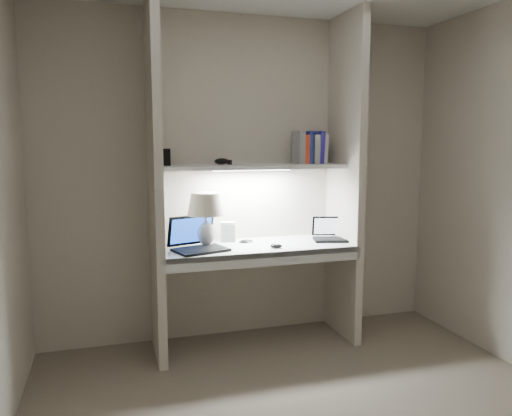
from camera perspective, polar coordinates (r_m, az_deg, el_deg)
name	(u,v)px	position (r m, az deg, el deg)	size (l,w,h in m)	color
back_wall	(246,178)	(3.95, -1.20, 3.41)	(3.20, 0.01, 2.50)	beige
alcove_panel_left	(155,183)	(3.54, -11.45, 2.78)	(0.06, 0.55, 2.50)	beige
alcove_panel_right	(345,179)	(3.95, 10.15, 3.30)	(0.06, 0.55, 2.50)	beige
desk	(256,247)	(3.75, -0.05, -4.52)	(1.40, 0.55, 0.04)	white
desk_apron	(266,259)	(3.52, 1.18, -5.85)	(1.46, 0.03, 0.10)	silver
shelf	(252,167)	(3.77, -0.47, 4.74)	(1.40, 0.36, 0.03)	silver
strip_light	(252,170)	(3.77, -0.47, 4.40)	(0.60, 0.04, 0.01)	white
table_lamp	(206,210)	(3.65, -5.75, -0.28)	(0.27, 0.27, 0.40)	white
laptop_main	(197,242)	(3.60, -6.75, -3.90)	(0.43, 0.40, 0.24)	black
laptop_netbook	(331,235)	(3.98, 8.57, -3.02)	(0.33, 0.31, 0.18)	black
speaker	(228,232)	(3.86, -3.23, -2.72)	(0.11, 0.08, 0.15)	silver
mouse	(276,246)	(3.63, 2.30, -4.35)	(0.09, 0.06, 0.03)	black
cable_coil	(246,241)	(3.85, -1.11, -3.81)	(0.09, 0.09, 0.01)	black
sticky_note	(181,253)	(3.53, -8.60, -5.06)	(0.07, 0.07, 0.00)	yellow
book_row	(310,148)	(3.98, 6.17, 6.80)	(0.24, 0.17, 0.26)	silver
shelf_box	(165,157)	(3.67, -10.30, 5.73)	(0.07, 0.05, 0.12)	black
shelf_gadget	(222,161)	(3.77, -3.94, 5.34)	(0.11, 0.08, 0.05)	black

